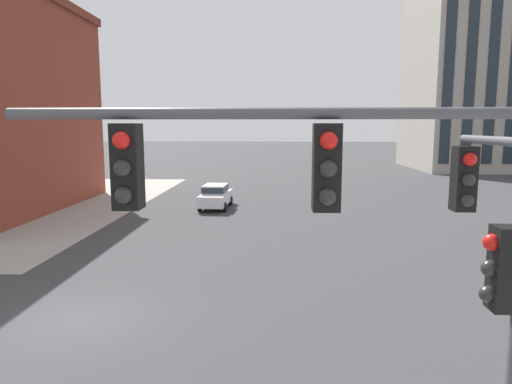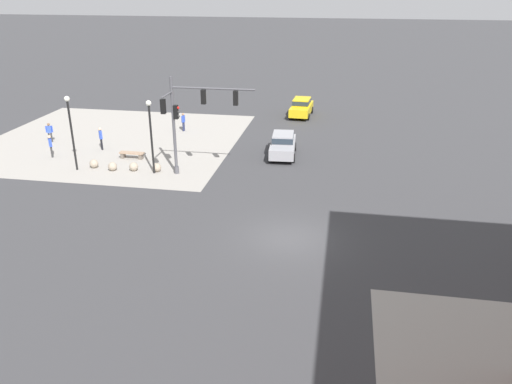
# 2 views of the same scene
# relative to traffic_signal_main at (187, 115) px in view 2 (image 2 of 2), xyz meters

# --- Properties ---
(ground_plane) EXTENTS (320.00, 320.00, 0.00)m
(ground_plane) POSITION_rel_traffic_signal_main_xyz_m (-7.46, 7.68, -4.16)
(ground_plane) COLOR #38383A
(sidewalk_corner_slab) EXTENTS (20.00, 19.00, 0.02)m
(sidewalk_corner_slab) POSITION_rel_traffic_signal_main_xyz_m (8.54, -6.82, -4.16)
(sidewalk_corner_slab) COLOR gray
(sidewalk_corner_slab) RESTS_ON ground
(traffic_signal_main) EXTENTS (5.56, 2.09, 6.50)m
(traffic_signal_main) POSITION_rel_traffic_signal_main_xyz_m (0.00, 0.00, 0.00)
(traffic_signal_main) COLOR #4C4C51
(traffic_signal_main) RESTS_ON ground
(bollard_sphere_curb_a) EXTENTS (0.60, 0.60, 0.60)m
(bollard_sphere_curb_a) POSITION_rel_traffic_signal_main_xyz_m (2.46, -0.29, -3.86)
(bollard_sphere_curb_a) COLOR gray
(bollard_sphere_curb_a) RESTS_ON ground
(bollard_sphere_curb_b) EXTENTS (0.60, 0.60, 0.60)m
(bollard_sphere_curb_b) POSITION_rel_traffic_signal_main_xyz_m (4.08, -0.18, -3.86)
(bollard_sphere_curb_b) COLOR gray
(bollard_sphere_curb_b) RESTS_ON ground
(bollard_sphere_curb_c) EXTENTS (0.60, 0.60, 0.60)m
(bollard_sphere_curb_c) POSITION_rel_traffic_signal_main_xyz_m (5.52, 0.04, -3.86)
(bollard_sphere_curb_c) COLOR gray
(bollard_sphere_curb_c) RESTS_ON ground
(bollard_sphere_curb_d) EXTENTS (0.60, 0.60, 0.60)m
(bollard_sphere_curb_d) POSITION_rel_traffic_signal_main_xyz_m (7.04, -0.27, -3.86)
(bollard_sphere_curb_d) COLOR gray
(bollard_sphere_curb_d) RESTS_ON ground
(bench_near_signal) EXTENTS (1.81, 0.51, 0.49)m
(bench_near_signal) POSITION_rel_traffic_signal_main_xyz_m (5.22, -2.58, -3.84)
(bench_near_signal) COLOR #9E7F66
(bench_near_signal) RESTS_ON ground
(pedestrian_near_bench) EXTENTS (0.36, 0.46, 1.66)m
(pedestrian_near_bench) POSITION_rel_traffic_signal_main_xyz_m (11.16, -1.88, -3.21)
(pedestrian_near_bench) COLOR #333333
(pedestrian_near_bench) RESTS_ON ground
(pedestrian_at_curb) EXTENTS (0.36, 0.47, 1.75)m
(pedestrian_at_curb) POSITION_rel_traffic_signal_main_xyz_m (8.34, -4.19, -3.15)
(pedestrian_at_curb) COLOR black
(pedestrian_at_curb) RESTS_ON ground
(pedestrian_walking_east) EXTENTS (0.51, 0.32, 1.57)m
(pedestrian_walking_east) POSITION_rel_traffic_signal_main_xyz_m (13.29, -5.31, -3.27)
(pedestrian_walking_east) COLOR #333333
(pedestrian_walking_east) RESTS_ON ground
(pedestrian_with_bag) EXTENTS (0.23, 0.55, 1.59)m
(pedestrian_with_bag) POSITION_rel_traffic_signal_main_xyz_m (3.70, -10.27, -3.26)
(pedestrian_with_bag) COLOR #232847
(pedestrian_with_bag) RESTS_ON ground
(street_lamp_corner_near) EXTENTS (0.36, 0.36, 4.98)m
(street_lamp_corner_near) POSITION_rel_traffic_signal_main_xyz_m (2.54, 0.01, -1.00)
(street_lamp_corner_near) COLOR black
(street_lamp_corner_near) RESTS_ON ground
(street_lamp_mid_sidewalk) EXTENTS (0.36, 0.36, 5.11)m
(street_lamp_mid_sidewalk) POSITION_rel_traffic_signal_main_xyz_m (8.03, 0.30, -0.93)
(street_lamp_mid_sidewalk) COLOR black
(street_lamp_mid_sidewalk) RESTS_ON ground
(car_main_northbound_near) EXTENTS (2.06, 4.48, 1.68)m
(car_main_northbound_near) POSITION_rel_traffic_signal_main_xyz_m (-5.84, -17.26, -3.24)
(car_main_northbound_near) COLOR gold
(car_main_northbound_near) RESTS_ON ground
(car_main_northbound_far) EXTENTS (2.12, 4.51, 1.68)m
(car_main_northbound_far) POSITION_rel_traffic_signal_main_xyz_m (-5.57, -5.16, -3.24)
(car_main_northbound_far) COLOR #99999E
(car_main_northbound_far) RESTS_ON ground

